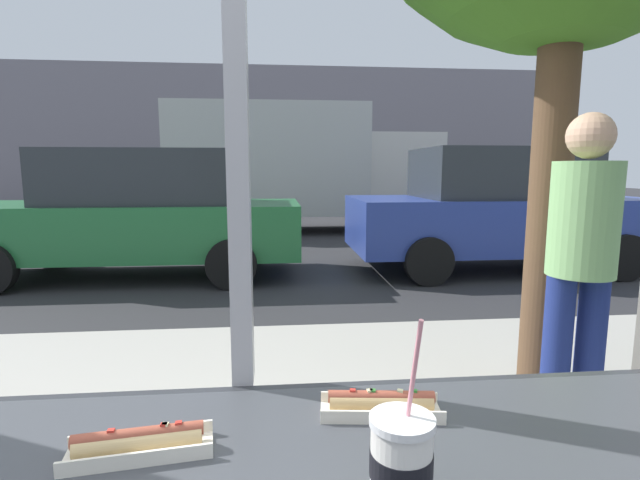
% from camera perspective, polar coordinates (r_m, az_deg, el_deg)
% --- Properties ---
extents(ground_plane, '(60.00, 60.00, 0.00)m').
position_cam_1_polar(ground_plane, '(9.15, -5.93, -1.02)').
color(ground_plane, '#2D2D30').
extents(sidewalk_strip, '(16.00, 2.80, 0.13)m').
position_cam_1_polar(sidewalk_strip, '(2.99, -6.80, -20.06)').
color(sidewalk_strip, '#B2ADA3').
rests_on(sidewalk_strip, ground).
extents(window_wall, '(3.01, 0.20, 2.90)m').
position_cam_1_polar(window_wall, '(1.16, -10.24, 25.13)').
color(window_wall, '#56544F').
rests_on(window_wall, ground).
extents(building_facade_far, '(28.00, 1.20, 6.08)m').
position_cam_1_polar(building_facade_far, '(22.40, -5.83, 12.33)').
color(building_facade_far, gray).
rests_on(building_facade_far, ground).
extents(soda_cup_left, '(0.10, 0.10, 0.30)m').
position_cam_1_polar(soda_cup_left, '(0.79, 9.76, -24.84)').
color(soda_cup_left, white).
rests_on(soda_cup_left, window_counter).
extents(hotdog_tray_near, '(0.27, 0.12, 0.05)m').
position_cam_1_polar(hotdog_tray_near, '(0.98, -20.93, -21.80)').
color(hotdog_tray_near, silver).
rests_on(hotdog_tray_near, window_counter).
extents(hotdog_tray_far, '(0.26, 0.12, 0.05)m').
position_cam_1_polar(hotdog_tray_far, '(1.06, 7.36, -18.94)').
color(hotdog_tray_far, beige).
rests_on(hotdog_tray_far, window_counter).
extents(parked_car_green, '(4.64, 1.89, 1.77)m').
position_cam_1_polar(parked_car_green, '(7.07, -21.38, 2.93)').
color(parked_car_green, '#236B38').
rests_on(parked_car_green, ground).
extents(parked_car_blue, '(4.38, 1.98, 1.81)m').
position_cam_1_polar(parked_car_blue, '(7.57, 20.65, 3.44)').
color(parked_car_blue, '#283D93').
rests_on(parked_car_blue, ground).
extents(box_truck, '(6.34, 2.44, 3.00)m').
position_cam_1_polar(box_truck, '(11.66, -2.61, 9.04)').
color(box_truck, beige).
rests_on(box_truck, ground).
extents(pedestrian, '(0.32, 0.32, 1.63)m').
position_cam_1_polar(pedestrian, '(2.67, 28.92, -1.78)').
color(pedestrian, navy).
rests_on(pedestrian, sidewalk_strip).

